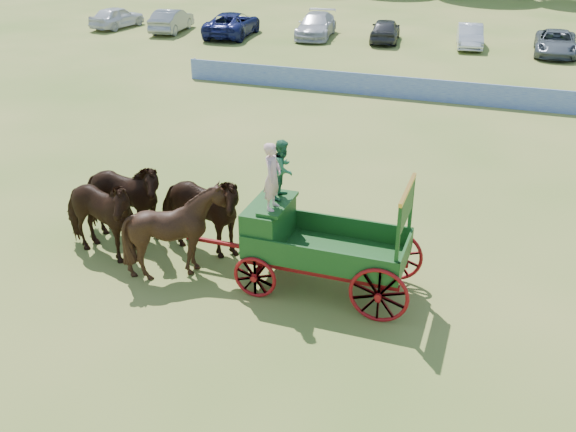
{
  "coord_description": "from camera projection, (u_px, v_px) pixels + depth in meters",
  "views": [
    {
      "loc": [
        2.18,
        -12.26,
        8.71
      ],
      "look_at": [
        -2.79,
        1.73,
        1.3
      ],
      "focal_mm": 40.0,
      "sensor_mm": 36.0,
      "label": 1
    }
  ],
  "objects": [
    {
      "name": "ground",
      "position": [
        376.0,
        315.0,
        14.88
      ],
      "size": [
        160.0,
        160.0,
        0.0
      ],
      "primitive_type": "plane",
      "color": "#A18F48",
      "rests_on": "ground"
    },
    {
      "name": "horse_lead_left",
      "position": [
        97.0,
        217.0,
        16.75
      ],
      "size": [
        3.08,
        1.84,
        2.44
      ],
      "primitive_type": "imported",
      "rotation": [
        0.0,
        0.0,
        1.38
      ],
      "color": "black",
      "rests_on": "ground"
    },
    {
      "name": "horse_lead_right",
      "position": [
        120.0,
        200.0,
        17.67
      ],
      "size": [
        2.89,
        1.33,
        2.44
      ],
      "primitive_type": "imported",
      "rotation": [
        0.0,
        0.0,
        1.58
      ],
      "color": "black",
      "rests_on": "ground"
    },
    {
      "name": "horse_wheel_left",
      "position": [
        179.0,
        231.0,
        16.03
      ],
      "size": [
        2.49,
        2.29,
        2.44
      ],
      "primitive_type": "imported",
      "rotation": [
        0.0,
        0.0,
        1.42
      ],
      "color": "black",
      "rests_on": "ground"
    },
    {
      "name": "horse_wheel_right",
      "position": [
        199.0,
        213.0,
        16.96
      ],
      "size": [
        3.04,
        1.7,
        2.44
      ],
      "primitive_type": "imported",
      "rotation": [
        0.0,
        0.0,
        1.43
      ],
      "color": "black",
      "rests_on": "ground"
    },
    {
      "name": "farm_dray",
      "position": [
        298.0,
        225.0,
        15.44
      ],
      "size": [
        6.0,
        2.0,
        3.77
      ],
      "color": "maroon",
      "rests_on": "ground"
    },
    {
      "name": "sponsor_banner",
      "position": [
        439.0,
        91.0,
        30.12
      ],
      "size": [
        26.0,
        0.08,
        1.05
      ],
      "primitive_type": "cube",
      "color": "#1F3CAB",
      "rests_on": "ground"
    },
    {
      "name": "parked_cars",
      "position": [
        408.0,
        34.0,
        41.29
      ],
      "size": [
        47.93,
        7.5,
        1.64
      ],
      "color": "silver",
      "rests_on": "ground"
    }
  ]
}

